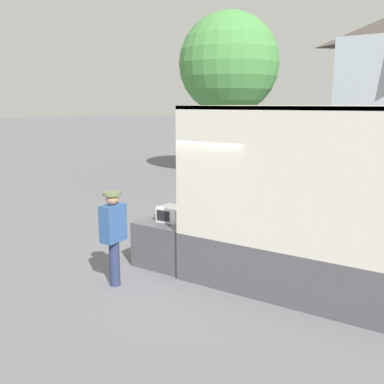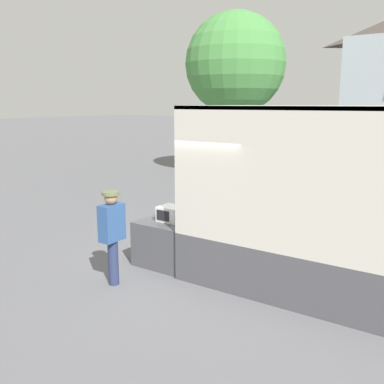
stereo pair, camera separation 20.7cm
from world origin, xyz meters
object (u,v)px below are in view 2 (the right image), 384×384
object	(u,v)px
microwave	(171,214)
worker_person	(112,229)
street_tree	(235,64)
portable_generator	(203,200)

from	to	relation	value
microwave	worker_person	distance (m)	1.39
microwave	worker_person	world-z (taller)	worker_person
street_tree	worker_person	bearing A→B (deg)	-71.31
microwave	worker_person	size ratio (longest dim) A/B	0.28
portable_generator	worker_person	bearing A→B (deg)	-97.18
worker_person	portable_generator	bearing A→B (deg)	82.82
worker_person	microwave	bearing A→B (deg)	80.08
portable_generator	worker_person	size ratio (longest dim) A/B	0.39
microwave	street_tree	distance (m)	11.37
microwave	street_tree	world-z (taller)	street_tree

